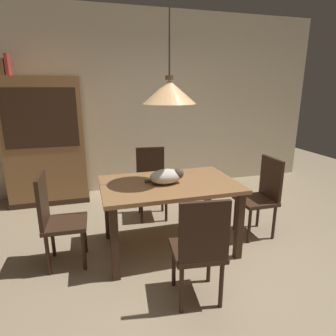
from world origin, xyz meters
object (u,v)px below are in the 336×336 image
chair_right_side (262,193)px  chair_left_side (56,217)px  dining_table (169,192)px  cat_sleeping (167,176)px  chair_far_back (151,179)px  chair_near_front (200,247)px  book_red_tall (8,65)px  book_brown_thick (3,67)px  hutch_bookcase (46,145)px  pendant_lamp (169,92)px

chair_right_side → chair_left_side: same height
dining_table → cat_sleeping: bearing=-152.1°
chair_left_side → chair_far_back: (1.14, 0.87, 0.00)m
dining_table → chair_right_side: bearing=0.0°
chair_near_front → chair_far_back: size_ratio=1.00×
cat_sleeping → book_red_tall: (-1.69, 1.80, 1.16)m
chair_left_side → book_red_tall: book_red_tall is taller
chair_near_front → chair_far_back: 1.76m
chair_far_back → book_brown_thick: book_brown_thick is taller
hutch_bookcase → book_brown_thick: (-0.42, 0.00, 1.07)m
dining_table → cat_sleeping: size_ratio=3.58×
cat_sleeping → dining_table: bearing=27.9°
chair_far_back → pendant_lamp: size_ratio=0.72×
cat_sleeping → chair_far_back: bearing=87.6°
chair_right_side → cat_sleeping: 1.20m
book_red_tall → hutch_bookcase: bearing=-0.2°
hutch_bookcase → book_red_tall: (-0.35, 0.00, 1.10)m
hutch_bookcase → book_red_tall: size_ratio=6.61×
chair_near_front → pendant_lamp: 1.45m
chair_right_side → chair_far_back: 1.42m
cat_sleeping → hutch_bookcase: 2.25m
book_brown_thick → book_red_tall: 0.07m
dining_table → pendant_lamp: 1.01m
chair_left_side → pendant_lamp: size_ratio=0.72×
chair_near_front → cat_sleeping: size_ratio=2.38×
chair_left_side → chair_far_back: bearing=37.6°
chair_left_side → chair_far_back: size_ratio=1.00×
chair_far_back → chair_near_front: bearing=-90.6°
cat_sleeping → hutch_bookcase: size_ratio=0.21×
dining_table → chair_left_side: (-1.13, 0.00, -0.14)m
chair_right_side → pendant_lamp: 1.61m
chair_near_front → chair_far_back: bearing=89.4°
chair_near_front → book_red_tall: book_red_tall is taller
chair_left_side → hutch_bookcase: size_ratio=0.50×
dining_table → chair_far_back: chair_far_back is taller
chair_right_side → cat_sleeping: chair_right_side is taller
dining_table → chair_near_front: size_ratio=1.51×
dining_table → book_brown_thick: (-1.79, 1.79, 1.31)m
chair_near_front → book_red_tall: (-1.71, 2.67, 1.48)m
chair_right_side → pendant_lamp: pendant_lamp is taller
chair_left_side → hutch_bookcase: (-0.24, 1.78, 0.38)m
book_brown_thick → book_red_tall: (0.07, 0.00, 0.03)m
pendant_lamp → dining_table: bearing=0.0°
pendant_lamp → chair_near_front: bearing=-90.6°
chair_near_front → cat_sleeping: (-0.02, 0.86, 0.32)m
book_brown_thick → chair_left_side: bearing=-69.7°
chair_far_back → cat_sleeping: bearing=-92.4°
cat_sleeping → book_brown_thick: book_brown_thick is taller
chair_far_back → book_brown_thick: size_ratio=3.88×
hutch_bookcase → chair_near_front: bearing=-62.9°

